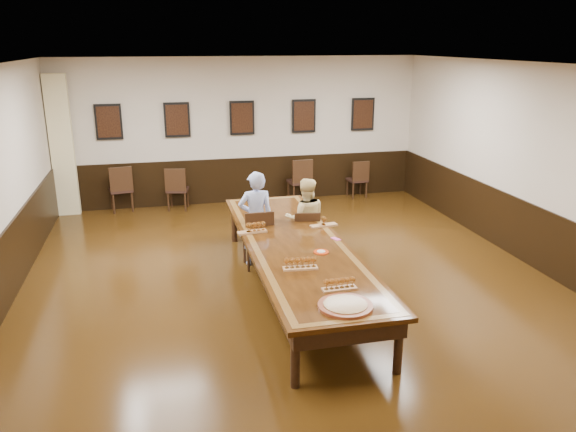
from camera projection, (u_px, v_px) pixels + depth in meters
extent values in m
cube|color=black|center=(296.00, 291.00, 8.24)|extent=(8.00, 10.00, 0.02)
cube|color=white|center=(297.00, 65.00, 7.28)|extent=(8.00, 10.00, 0.02)
cube|color=beige|center=(242.00, 131.00, 12.42)|extent=(8.00, 0.02, 3.20)
cube|color=beige|center=(513.00, 402.00, 3.11)|extent=(8.00, 0.02, 3.20)
cube|color=beige|center=(549.00, 171.00, 8.63)|extent=(0.02, 10.00, 3.20)
imported|color=#5370D1|center=(256.00, 219.00, 9.01)|extent=(0.57, 0.38, 1.55)
imported|color=#F8E19B|center=(305.00, 219.00, 9.26)|extent=(0.76, 0.63, 1.39)
cube|color=#FF54BD|center=(336.00, 239.00, 8.16)|extent=(0.13, 0.17, 0.01)
cube|color=beige|center=(62.00, 146.00, 11.48)|extent=(0.45, 0.18, 2.90)
cube|color=black|center=(243.00, 180.00, 12.72)|extent=(7.98, 0.04, 1.00)
cube|color=black|center=(538.00, 238.00, 8.95)|extent=(0.04, 9.98, 1.00)
cube|color=black|center=(296.00, 245.00, 8.03)|extent=(1.40, 5.00, 0.06)
cube|color=olive|center=(296.00, 243.00, 8.02)|extent=(1.28, 4.88, 0.00)
cube|color=black|center=(296.00, 243.00, 8.02)|extent=(1.10, 4.70, 0.00)
cube|color=black|center=(296.00, 255.00, 8.07)|extent=(1.25, 4.85, 0.18)
cylinder|color=black|center=(295.00, 358.00, 5.85)|extent=(0.10, 0.10, 0.69)
cylinder|color=black|center=(398.00, 345.00, 6.11)|extent=(0.10, 0.10, 0.69)
cylinder|color=black|center=(234.00, 223.00, 10.17)|extent=(0.10, 0.10, 0.69)
cylinder|color=black|center=(296.00, 219.00, 10.42)|extent=(0.10, 0.10, 0.69)
cube|color=black|center=(109.00, 122.00, 11.66)|extent=(0.54, 0.03, 0.74)
cube|color=black|center=(109.00, 122.00, 11.64)|extent=(0.46, 0.01, 0.64)
cube|color=black|center=(177.00, 120.00, 11.96)|extent=(0.54, 0.03, 0.74)
cube|color=black|center=(177.00, 120.00, 11.95)|extent=(0.46, 0.01, 0.64)
cube|color=black|center=(242.00, 118.00, 12.26)|extent=(0.54, 0.03, 0.74)
cube|color=black|center=(242.00, 118.00, 12.25)|extent=(0.46, 0.01, 0.64)
cube|color=black|center=(304.00, 116.00, 12.57)|extent=(0.54, 0.03, 0.74)
cube|color=black|center=(304.00, 116.00, 12.55)|extent=(0.46, 0.01, 0.64)
cube|color=black|center=(363.00, 114.00, 12.87)|extent=(0.54, 0.03, 0.74)
cube|color=black|center=(363.00, 114.00, 12.85)|extent=(0.46, 0.01, 0.64)
cube|color=#A77446|center=(252.00, 232.00, 8.43)|extent=(0.45, 0.18, 0.03)
cube|color=#A77446|center=(324.00, 225.00, 8.73)|extent=(0.45, 0.20, 0.03)
cube|color=#A77446|center=(300.00, 268.00, 7.08)|extent=(0.45, 0.17, 0.03)
cube|color=#A77446|center=(339.00, 289.00, 6.50)|extent=(0.41, 0.14, 0.03)
cylinder|color=red|center=(321.00, 252.00, 7.63)|extent=(0.21, 0.21, 0.02)
cylinder|color=silver|center=(321.00, 251.00, 7.63)|extent=(0.11, 0.11, 0.01)
cylinder|color=#612413|center=(345.00, 306.00, 6.06)|extent=(0.67, 0.67, 0.04)
cylinder|color=olive|center=(345.00, 304.00, 6.05)|extent=(0.54, 0.54, 0.01)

